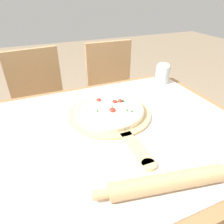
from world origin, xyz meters
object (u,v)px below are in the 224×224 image
rolling_pin (168,182)px  chair_right (113,89)px  pizza_peel (111,115)px  flour_cup (163,73)px  pizza (109,110)px  chair_left (42,102)px

rolling_pin → chair_right: (0.30, 1.12, -0.26)m
pizza_peel → flour_cup: bearing=28.9°
pizza_peel → chair_right: size_ratio=0.63×
pizza → rolling_pin: rolling_pin is taller
flour_cup → rolling_pin: bearing=-123.4°
chair_right → flour_cup: size_ratio=7.19×
rolling_pin → chair_right: size_ratio=0.49×
pizza → chair_left: (-0.27, 0.69, -0.26)m
pizza_peel → flour_cup: flour_cup is taller
pizza_peel → rolling_pin: rolling_pin is taller
pizza → chair_left: bearing=111.3°
pizza_peel → chair_left: chair_left is taller
chair_right → flour_cup: 0.57m
rolling_pin → chair_right: chair_right is taller
pizza → pizza_peel: bearing=-90.6°
chair_left → chair_right: (0.58, 0.00, 0.00)m
pizza_peel → chair_left: bearing=110.8°
pizza → rolling_pin: 0.43m
flour_cup → pizza_peel: bearing=-151.1°
pizza → flour_cup: flour_cup is taller
chair_left → flour_cup: (0.70, -0.47, 0.29)m
pizza_peel → pizza: pizza is taller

